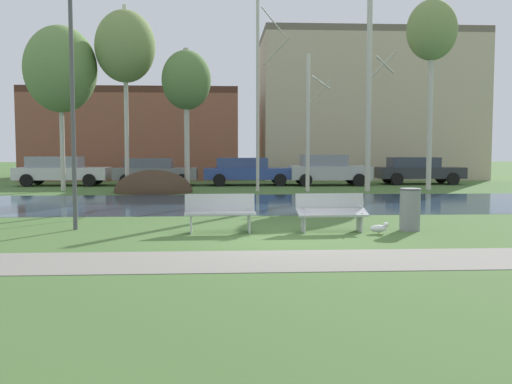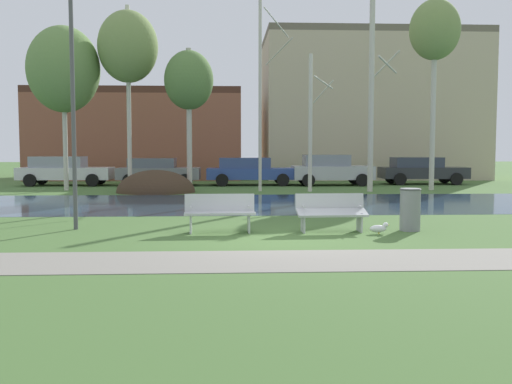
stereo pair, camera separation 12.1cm
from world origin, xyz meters
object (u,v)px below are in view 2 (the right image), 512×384
parked_van_nearest_white (64,170)px  parked_sedan_second_grey (157,171)px  streetlamp (72,63)px  bench_left (220,212)px  parked_suv_fifth_dark (421,170)px  trash_bin (410,209)px  parked_wagon_fourth_silver (330,169)px  bench_right (331,211)px  seagull (379,228)px  parked_hatch_third_blue (250,171)px

parked_van_nearest_white → parked_sedan_second_grey: (4.79, -0.22, -0.04)m
streetlamp → parked_sedan_second_grey: (-0.01, 16.20, -3.14)m
bench_left → parked_suv_fifth_dark: bearing=58.7°
trash_bin → parked_wagon_fourth_silver: 16.58m
streetlamp → parked_wagon_fourth_silver: 18.51m
bench_left → trash_bin: 4.42m
bench_left → parked_van_nearest_white: 18.97m
bench_right → parked_van_nearest_white: (-10.77, 17.10, 0.32)m
parked_wagon_fourth_silver → parked_suv_fifth_dark: (4.98, 0.66, -0.06)m
bench_right → parked_suv_fifth_dark: (7.93, 17.27, 0.29)m
seagull → parked_wagon_fourth_silver: parked_wagon_fourth_silver is taller
parked_hatch_third_blue → parked_suv_fifth_dark: (9.15, 0.34, 0.00)m
trash_bin → seagull: (-0.86, -0.50, -0.38)m
trash_bin → parked_suv_fifth_dark: bearing=70.6°
streetlamp → parked_sedan_second_grey: bearing=90.1°
parked_hatch_third_blue → parked_wagon_fourth_silver: 4.18m
streetlamp → parked_sedan_second_grey: size_ratio=1.41×
seagull → parked_suv_fifth_dark: parked_suv_fifth_dark is taller
streetlamp → parked_wagon_fourth_silver: (8.91, 15.94, -3.07)m
parked_suv_fifth_dark → parked_wagon_fourth_silver: bearing=-172.5°
parked_sedan_second_grey → parked_suv_fifth_dark: 13.91m
trash_bin → streetlamp: size_ratio=0.17×
parked_wagon_fourth_silver → streetlamp: bearing=-119.2°
seagull → parked_wagon_fourth_silver: (1.94, 17.04, 0.69)m
trash_bin → parked_suv_fifth_dark: size_ratio=0.22×
parked_sedan_second_grey → parked_hatch_third_blue: size_ratio=0.90×
seagull → parked_suv_fifth_dark: (6.92, 17.70, 0.63)m
bench_left → parked_van_nearest_white: size_ratio=0.35×
streetlamp → parked_hatch_third_blue: 17.21m
parked_suv_fifth_dark → streetlamp: bearing=-129.9°
trash_bin → parked_hatch_third_blue: parked_hatch_third_blue is taller
parked_van_nearest_white → parked_sedan_second_grey: size_ratio=1.11×
bench_left → parked_suv_fifth_dark: parked_suv_fifth_dark is taller
bench_left → parked_sedan_second_grey: parked_sedan_second_grey is taller
bench_right → parked_wagon_fourth_silver: 16.87m
streetlamp → parked_sedan_second_grey: streetlamp is taller
streetlamp → parked_van_nearest_white: streetlamp is taller
bench_left → bench_right: 2.55m
trash_bin → parked_wagon_fourth_silver: size_ratio=0.24×
parked_wagon_fourth_silver → parked_suv_fifth_dark: bearing=7.5°
bench_left → bench_right: size_ratio=1.00×
parked_wagon_fourth_silver → bench_right: bearing=-100.1°
trash_bin → parked_sedan_second_grey: 18.55m
streetlamp → bench_left: bearing=-11.2°
bench_left → seagull: bearing=-6.9°
streetlamp → parked_suv_fifth_dark: size_ratio=1.31×
bench_left → trash_bin: size_ratio=1.63×
bench_right → streetlamp: streetlamp is taller
parked_sedan_second_grey → parked_suv_fifth_dark: bearing=1.6°
bench_right → parked_sedan_second_grey: size_ratio=0.38×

